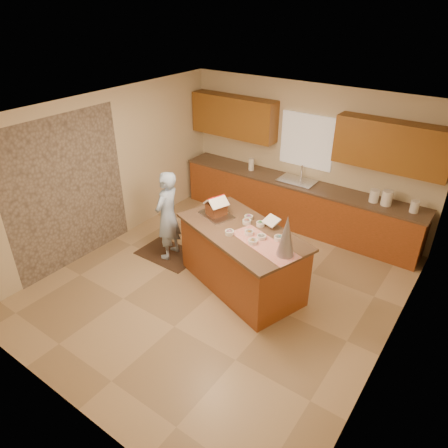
% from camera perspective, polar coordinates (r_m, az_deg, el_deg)
% --- Properties ---
extents(floor, '(5.50, 5.50, 0.00)m').
position_cam_1_polar(floor, '(6.62, -0.30, -8.50)').
color(floor, tan).
rests_on(floor, ground).
extents(ceiling, '(5.50, 5.50, 0.00)m').
position_cam_1_polar(ceiling, '(5.40, -0.38, 14.71)').
color(ceiling, silver).
rests_on(ceiling, floor).
extents(wall_back, '(5.50, 5.50, 0.00)m').
position_cam_1_polar(wall_back, '(8.09, 11.28, 9.24)').
color(wall_back, beige).
rests_on(wall_back, floor).
extents(wall_front, '(5.50, 5.50, 0.00)m').
position_cam_1_polar(wall_front, '(4.36, -22.50, -12.03)').
color(wall_front, beige).
rests_on(wall_front, floor).
extents(wall_left, '(5.50, 5.50, 0.00)m').
position_cam_1_polar(wall_left, '(7.50, -16.15, 6.98)').
color(wall_left, beige).
rests_on(wall_left, floor).
extents(wall_right, '(5.50, 5.50, 0.00)m').
position_cam_1_polar(wall_right, '(5.06, 23.40, -5.90)').
color(wall_right, beige).
rests_on(wall_right, floor).
extents(stone_accent, '(0.00, 2.50, 2.50)m').
position_cam_1_polar(stone_accent, '(7.10, -20.82, 4.02)').
color(stone_accent, gray).
rests_on(stone_accent, wall_left).
extents(window_curtain, '(1.05, 0.03, 1.00)m').
position_cam_1_polar(window_curtain, '(7.97, 11.40, 11.20)').
color(window_curtain, white).
rests_on(window_curtain, wall_back).
extents(back_counter_base, '(4.80, 0.60, 0.88)m').
position_cam_1_polar(back_counter_base, '(8.20, 9.76, 2.71)').
color(back_counter_base, '#99451F').
rests_on(back_counter_base, floor).
extents(back_counter_top, '(4.85, 0.63, 0.04)m').
position_cam_1_polar(back_counter_top, '(8.00, 10.04, 5.65)').
color(back_counter_top, brown).
rests_on(back_counter_top, back_counter_base).
extents(upper_cabinet_left, '(1.85, 0.35, 0.80)m').
position_cam_1_polar(upper_cabinet_left, '(8.50, 1.36, 14.65)').
color(upper_cabinet_left, olive).
rests_on(upper_cabinet_left, wall_back).
extents(upper_cabinet_right, '(1.85, 0.35, 0.80)m').
position_cam_1_polar(upper_cabinet_right, '(7.30, 22.24, 9.96)').
color(upper_cabinet_right, olive).
rests_on(upper_cabinet_right, wall_back).
extents(sink, '(0.70, 0.45, 0.12)m').
position_cam_1_polar(sink, '(8.01, 10.03, 5.58)').
color(sink, silver).
rests_on(sink, back_counter_top).
extents(faucet, '(0.03, 0.03, 0.28)m').
position_cam_1_polar(faucet, '(8.09, 10.71, 7.09)').
color(faucet, silver).
rests_on(faucet, back_counter_top).
extents(island_base, '(2.17, 1.56, 0.96)m').
position_cam_1_polar(island_base, '(6.37, 2.48, -4.91)').
color(island_base, '#99451F').
rests_on(island_base, floor).
extents(island_top, '(2.28, 1.67, 0.04)m').
position_cam_1_polar(island_top, '(6.10, 2.58, -1.03)').
color(island_top, brown).
rests_on(island_top, island_base).
extents(table_runner, '(1.16, 0.72, 0.01)m').
position_cam_1_polar(table_runner, '(5.77, 5.59, -2.82)').
color(table_runner, red).
rests_on(table_runner, island_top).
extents(baking_tray, '(0.59, 0.51, 0.03)m').
position_cam_1_polar(baking_tray, '(6.48, -1.06, 1.28)').
color(baking_tray, silver).
rests_on(baking_tray, island_top).
extents(cookbook, '(0.29, 0.25, 0.10)m').
position_cam_1_polar(cookbook, '(6.17, 6.57, 0.45)').
color(cookbook, white).
rests_on(cookbook, island_top).
extents(tinsel_tree, '(0.30, 0.30, 0.60)m').
position_cam_1_polar(tinsel_tree, '(5.43, 8.65, -1.63)').
color(tinsel_tree, silver).
rests_on(tinsel_tree, island_top).
extents(rug, '(1.06, 0.69, 0.01)m').
position_cam_1_polar(rug, '(7.41, -7.71, -4.13)').
color(rug, black).
rests_on(rug, floor).
extents(boy, '(0.47, 0.63, 1.57)m').
position_cam_1_polar(boy, '(6.98, -7.84, 1.15)').
color(boy, '#9DB9DF').
rests_on(boy, rug).
extents(canister_a, '(0.16, 0.16, 0.22)m').
position_cam_1_polar(canister_a, '(7.51, 20.10, 3.68)').
color(canister_a, white).
rests_on(canister_a, back_counter_top).
extents(canister_b, '(0.18, 0.18, 0.26)m').
position_cam_1_polar(canister_b, '(7.46, 21.64, 3.38)').
color(canister_b, white).
rests_on(canister_b, back_counter_top).
extents(canister_c, '(0.14, 0.14, 0.20)m').
position_cam_1_polar(canister_c, '(7.41, 24.89, 2.20)').
color(canister_c, white).
rests_on(canister_c, back_counter_top).
extents(paper_towel, '(0.11, 0.11, 0.24)m').
position_cam_1_polar(paper_towel, '(8.40, 3.81, 8.24)').
color(paper_towel, white).
rests_on(paper_towel, back_counter_top).
extents(gingerbread_house, '(0.38, 0.38, 0.31)m').
position_cam_1_polar(gingerbread_house, '(6.42, -1.07, 2.29)').
color(gingerbread_house, brown).
rests_on(gingerbread_house, baking_tray).
extents(candy_bowls, '(0.81, 0.69, 0.06)m').
position_cam_1_polar(candy_bowls, '(6.04, 4.08, -0.89)').
color(candy_bowls, '#35AFC7').
rests_on(candy_bowls, island_top).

